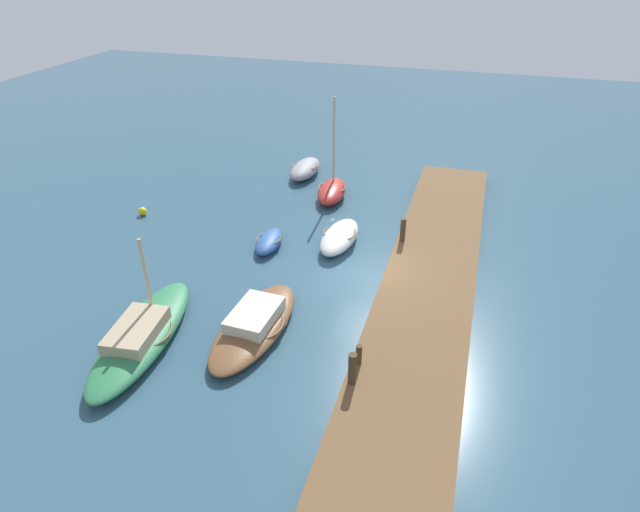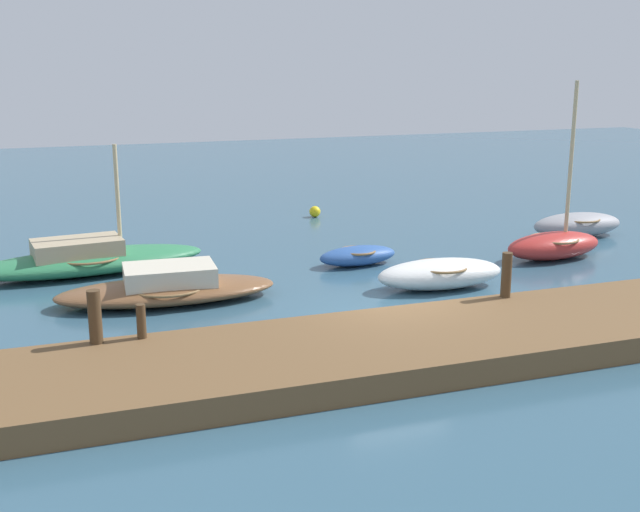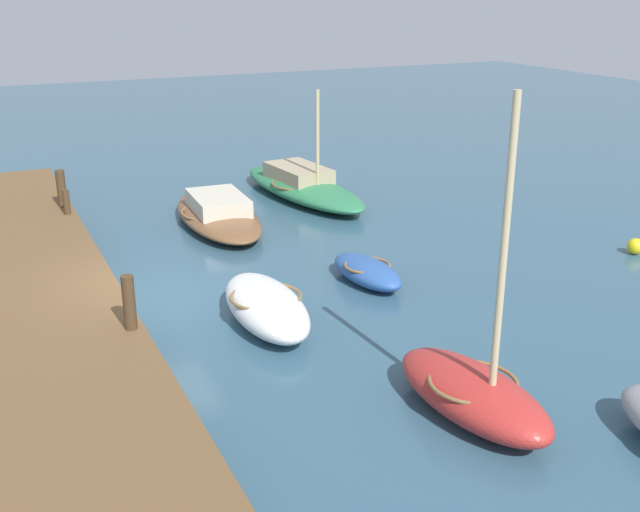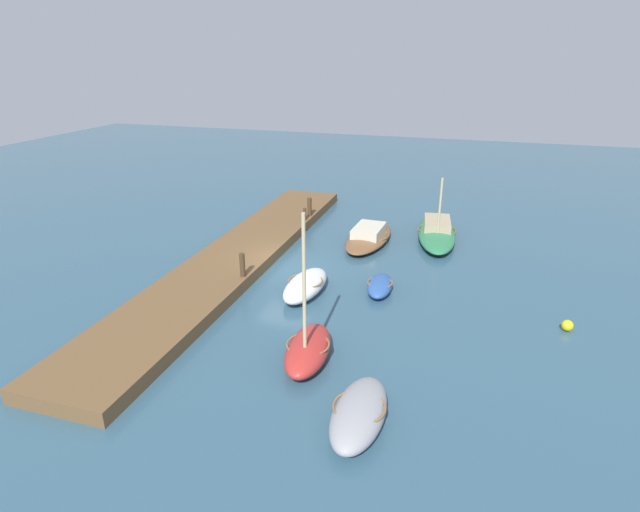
% 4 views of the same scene
% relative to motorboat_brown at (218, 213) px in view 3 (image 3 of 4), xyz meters
% --- Properties ---
extents(ground_plane, '(84.00, 84.00, 0.00)m').
position_rel_motorboat_brown_xyz_m(ground_plane, '(4.77, -3.09, -0.37)').
color(ground_plane, '#33566B').
extents(dock_platform, '(24.28, 3.62, 0.55)m').
position_rel_motorboat_brown_xyz_m(dock_platform, '(4.77, -5.66, -0.09)').
color(dock_platform, brown).
rests_on(dock_platform, ground_plane).
extents(motorboat_brown, '(5.67, 2.39, 0.94)m').
position_rel_motorboat_brown_xyz_m(motorboat_brown, '(0.00, 0.00, 0.00)').
color(motorboat_brown, brown).
rests_on(motorboat_brown, ground_plane).
extents(rowboat_red, '(3.46, 1.74, 5.40)m').
position_rel_motorboat_brown_xyz_m(rowboat_red, '(11.96, 0.48, 0.10)').
color(rowboat_red, '#B72D28').
rests_on(rowboat_red, ground_plane).
extents(dinghy_blue, '(2.53, 1.24, 0.58)m').
position_rel_motorboat_brown_xyz_m(dinghy_blue, '(5.96, 1.78, -0.07)').
color(dinghy_blue, '#2D569E').
rests_on(dinghy_blue, ground_plane).
extents(sailboat_green, '(6.89, 2.78, 3.67)m').
position_rel_motorboat_brown_xyz_m(sailboat_green, '(-1.75, 3.50, 0.05)').
color(sailboat_green, '#2D7A4C').
rests_on(sailboat_green, ground_plane).
extents(rowboat_white, '(3.61, 1.64, 0.80)m').
position_rel_motorboat_brown_xyz_m(rowboat_white, '(7.12, -1.26, 0.04)').
color(rowboat_white, white).
rests_on(rowboat_white, ground_plane).
extents(mooring_post_west, '(0.26, 0.26, 1.09)m').
position_rel_motorboat_brown_xyz_m(mooring_post_west, '(-2.03, -4.10, 0.73)').
color(mooring_post_west, '#47331E').
rests_on(mooring_post_west, dock_platform).
extents(mooring_post_mid_west, '(0.19, 0.19, 0.71)m').
position_rel_motorboat_brown_xyz_m(mooring_post_mid_west, '(-1.14, -4.10, 0.54)').
color(mooring_post_mid_west, '#47331E').
rests_on(mooring_post_mid_west, dock_platform).
extents(mooring_post_mid_east, '(0.24, 0.24, 1.08)m').
position_rel_motorboat_brown_xyz_m(mooring_post_mid_east, '(7.33, -4.10, 0.72)').
color(mooring_post_mid_east, '#47331E').
rests_on(mooring_post_mid_east, dock_platform).
extents(marker_buoy, '(0.43, 0.43, 0.43)m').
position_rel_motorboat_brown_xyz_m(marker_buoy, '(7.16, 9.18, -0.15)').
color(marker_buoy, yellow).
rests_on(marker_buoy, ground_plane).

